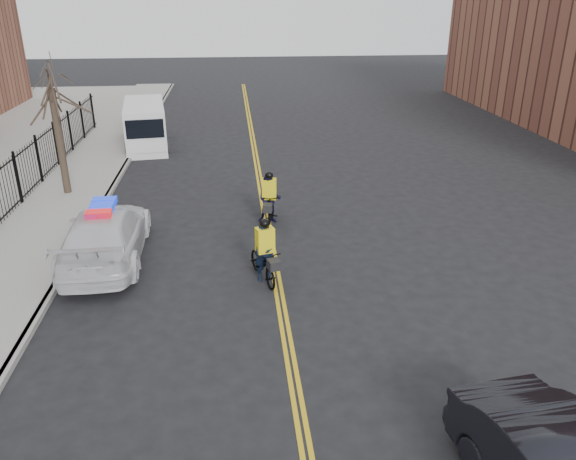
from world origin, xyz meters
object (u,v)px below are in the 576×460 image
Objects in this scene: cyclist_near at (265,259)px; cargo_van at (145,126)px; cyclist_far at (269,202)px; police_cruiser at (105,235)px.

cargo_van is at bearing 92.44° from cyclist_near.
cargo_van is at bearing 126.33° from cyclist_far.
cyclist_far reaches higher than cyclist_near.
cyclist_near is (4.62, -1.75, -0.17)m from police_cruiser.
cyclist_near is 4.25m from cyclist_far.
police_cruiser is 1.00× the size of cargo_van.
cyclist_far is at bearing 67.99° from cyclist_near.
cyclist_near is at bearing 157.33° from police_cruiser.
cargo_van reaches higher than cyclist_near.
police_cruiser is at bearing -144.70° from cyclist_far.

